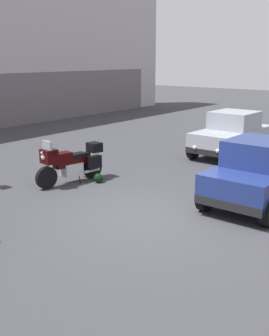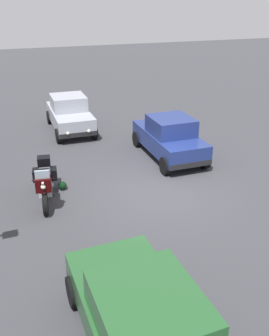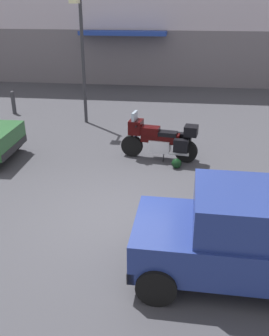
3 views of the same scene
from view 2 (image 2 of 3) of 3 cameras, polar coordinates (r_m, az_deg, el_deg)
name	(u,v)px [view 2 (image 2 of 3)]	position (r m, az deg, el deg)	size (l,w,h in m)	color
ground_plane	(158,192)	(12.07, 3.60, -3.66)	(80.00, 80.00, 0.00)	#38383D
motorcycle	(45,182)	(11.63, -13.65, -2.09)	(2.25, 0.92, 1.36)	black
helmet	(62,186)	(12.35, -11.02, -2.68)	(0.28, 0.28, 0.28)	black
car_hatchback_near	(70,114)	(17.69, -9.94, 8.21)	(3.91, 1.87, 1.64)	#9EA3AD
car_sedan_far	(148,331)	(6.62, 2.01, -23.70)	(4.59, 1.94, 1.56)	#235128
car_wagon_end	(169,137)	(14.45, 5.37, 4.71)	(3.90, 1.85, 1.64)	navy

